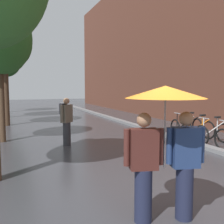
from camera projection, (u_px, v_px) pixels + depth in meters
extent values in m
plane|color=#38383D|center=(187.00, 209.00, 4.39)|extent=(80.00, 80.00, 0.00)
cube|color=brown|center=(223.00, 36.00, 16.78)|extent=(8.00, 36.00, 10.33)
cube|color=slate|center=(123.00, 122.00, 14.82)|extent=(0.30, 36.00, 0.12)
cylinder|color=#473323|center=(2.00, 104.00, 9.58)|extent=(0.20, 0.20, 2.74)
cylinder|color=#473323|center=(6.00, 95.00, 13.63)|extent=(0.30, 0.30, 3.13)
ellipsoid|color=#235623|center=(4.00, 43.00, 13.38)|extent=(2.73, 2.73, 2.75)
cylinder|color=#473323|center=(5.00, 93.00, 17.13)|extent=(0.28, 0.28, 3.16)
ellipsoid|color=#2D6628|center=(4.00, 50.00, 16.88)|extent=(2.95, 2.95, 2.98)
cylinder|color=#473323|center=(7.00, 92.00, 20.90)|extent=(0.23, 0.23, 3.07)
ellipsoid|color=#235623|center=(6.00, 60.00, 20.66)|extent=(2.28, 2.28, 2.63)
torus|color=black|center=(223.00, 140.00, 8.33)|extent=(0.14, 0.70, 0.70)
torus|color=black|center=(201.00, 135.00, 9.09)|extent=(0.11, 0.70, 0.70)
torus|color=black|center=(223.00, 133.00, 9.52)|extent=(0.11, 0.70, 0.70)
cylinder|color=silver|center=(215.00, 128.00, 9.33)|extent=(0.88, 0.10, 0.43)
cylinder|color=silver|center=(217.00, 126.00, 9.36)|extent=(0.04, 0.04, 0.55)
cube|color=black|center=(218.00, 117.00, 9.34)|extent=(0.23, 0.11, 0.06)
cylinder|color=silver|center=(204.00, 127.00, 9.10)|extent=(0.04, 0.04, 0.58)
cylinder|color=#9E9EA3|center=(204.00, 118.00, 9.07)|extent=(0.06, 0.46, 0.03)
torus|color=black|center=(187.00, 132.00, 9.75)|extent=(0.10, 0.70, 0.70)
torus|color=black|center=(208.00, 130.00, 10.17)|extent=(0.10, 0.70, 0.70)
cylinder|color=orange|center=(200.00, 125.00, 9.98)|extent=(0.88, 0.09, 0.43)
cylinder|color=orange|center=(202.00, 123.00, 10.02)|extent=(0.04, 0.04, 0.55)
cube|color=black|center=(203.00, 115.00, 9.99)|extent=(0.23, 0.11, 0.06)
cylinder|color=orange|center=(189.00, 124.00, 9.75)|extent=(0.04, 0.04, 0.58)
cylinder|color=#9E9EA3|center=(189.00, 116.00, 9.73)|extent=(0.06, 0.46, 0.03)
torus|color=black|center=(175.00, 128.00, 10.75)|extent=(0.12, 0.70, 0.70)
torus|color=black|center=(197.00, 127.00, 11.03)|extent=(0.12, 0.70, 0.70)
cylinder|color=black|center=(189.00, 122.00, 10.90)|extent=(0.88, 0.11, 0.43)
cylinder|color=black|center=(191.00, 120.00, 10.92)|extent=(0.04, 0.04, 0.55)
cube|color=black|center=(191.00, 113.00, 10.89)|extent=(0.23, 0.12, 0.06)
cylinder|color=black|center=(177.00, 120.00, 10.74)|extent=(0.04, 0.04, 0.58)
cylinder|color=#9E9EA3|center=(177.00, 113.00, 10.71)|extent=(0.07, 0.46, 0.03)
cylinder|color=#1E233D|center=(143.00, 195.00, 3.94)|extent=(0.26, 0.26, 0.79)
cube|color=#4C231E|center=(144.00, 149.00, 3.88)|extent=(0.44, 0.31, 0.60)
sphere|color=#9E7051|center=(144.00, 120.00, 3.84)|extent=(0.21, 0.21, 0.21)
cylinder|color=#4C231E|center=(127.00, 148.00, 3.84)|extent=(0.09, 0.09, 0.54)
cylinder|color=#4C231E|center=(160.00, 146.00, 3.91)|extent=(0.09, 0.09, 0.54)
cylinder|color=#1E233D|center=(184.00, 193.00, 4.03)|extent=(0.26, 0.26, 0.80)
cube|color=navy|center=(185.00, 147.00, 3.96)|extent=(0.44, 0.31, 0.60)
sphere|color=#9E7051|center=(186.00, 119.00, 3.92)|extent=(0.21, 0.21, 0.21)
cylinder|color=navy|center=(169.00, 146.00, 3.93)|extent=(0.09, 0.09, 0.54)
cylinder|color=navy|center=(202.00, 145.00, 3.99)|extent=(0.09, 0.09, 0.54)
cylinder|color=#9E9EA3|center=(165.00, 133.00, 3.92)|extent=(0.02, 0.02, 1.05)
cone|color=orange|center=(165.00, 92.00, 3.86)|extent=(1.17, 1.17, 0.18)
cylinder|color=#2D2D33|center=(67.00, 134.00, 9.06)|extent=(0.26, 0.26, 0.79)
cube|color=#665B4C|center=(67.00, 114.00, 9.00)|extent=(0.45, 0.43, 0.59)
sphere|color=#9E7051|center=(66.00, 101.00, 8.96)|extent=(0.21, 0.21, 0.21)
cylinder|color=#665B4C|center=(71.00, 112.00, 9.21)|extent=(0.09, 0.09, 0.53)
cylinder|color=#665B4C|center=(62.00, 113.00, 8.78)|extent=(0.09, 0.09, 0.53)
cube|color=black|center=(63.00, 109.00, 9.05)|extent=(0.29, 0.27, 0.36)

